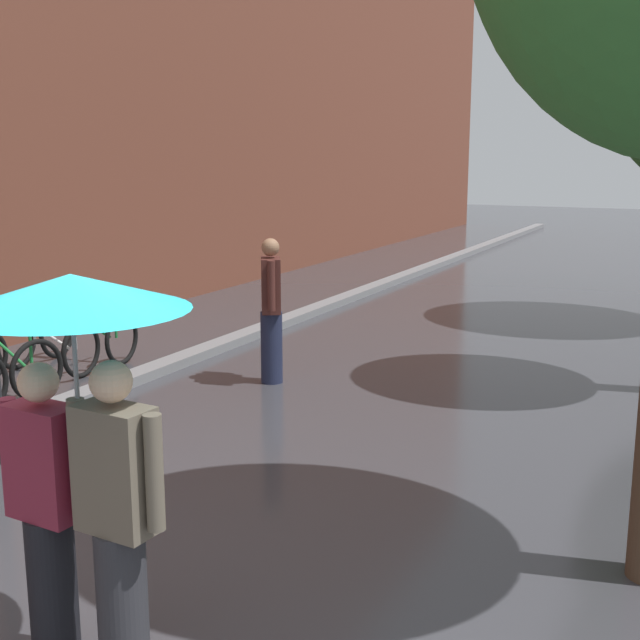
{
  "coord_description": "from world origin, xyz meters",
  "views": [
    {
      "loc": [
        3.04,
        -3.06,
        2.71
      ],
      "look_at": [
        0.08,
        2.93,
        1.35
      ],
      "focal_mm": 46.17,
      "sensor_mm": 36.0,
      "label": 1
    }
  ],
  "objects_px": {
    "parked_bicycle_2": "(48,344)",
    "pedestrian_walking_midground": "(271,310)",
    "parked_bicycle_1": "(8,361)",
    "couple_under_umbrella": "(77,411)",
    "parked_bicycle_3": "(89,333)"
  },
  "relations": [
    {
      "from": "parked_bicycle_2",
      "to": "couple_under_umbrella",
      "type": "relative_size",
      "value": 0.52
    },
    {
      "from": "parked_bicycle_2",
      "to": "parked_bicycle_3",
      "type": "bearing_deg",
      "value": 87.94
    },
    {
      "from": "parked_bicycle_3",
      "to": "pedestrian_walking_midground",
      "type": "height_order",
      "value": "pedestrian_walking_midground"
    },
    {
      "from": "parked_bicycle_1",
      "to": "couple_under_umbrella",
      "type": "relative_size",
      "value": 0.55
    },
    {
      "from": "parked_bicycle_2",
      "to": "pedestrian_walking_midground",
      "type": "distance_m",
      "value": 2.88
    },
    {
      "from": "parked_bicycle_3",
      "to": "parked_bicycle_1",
      "type": "bearing_deg",
      "value": -82.65
    },
    {
      "from": "parked_bicycle_2",
      "to": "parked_bicycle_3",
      "type": "distance_m",
      "value": 0.71
    },
    {
      "from": "parked_bicycle_3",
      "to": "couple_under_umbrella",
      "type": "relative_size",
      "value": 0.53
    },
    {
      "from": "parked_bicycle_3",
      "to": "pedestrian_walking_midground",
      "type": "bearing_deg",
      "value": 3.77
    },
    {
      "from": "pedestrian_walking_midground",
      "to": "couple_under_umbrella",
      "type": "bearing_deg",
      "value": -70.21
    },
    {
      "from": "parked_bicycle_1",
      "to": "pedestrian_walking_midground",
      "type": "xyz_separation_m",
      "value": [
        2.47,
        1.73,
        0.51
      ]
    },
    {
      "from": "parked_bicycle_2",
      "to": "parked_bicycle_1",
      "type": "bearing_deg",
      "value": -75.05
    },
    {
      "from": "parked_bicycle_2",
      "to": "pedestrian_walking_midground",
      "type": "relative_size",
      "value": 0.65
    },
    {
      "from": "parked_bicycle_1",
      "to": "parked_bicycle_3",
      "type": "relative_size",
      "value": 1.02
    },
    {
      "from": "parked_bicycle_1",
      "to": "pedestrian_walking_midground",
      "type": "height_order",
      "value": "pedestrian_walking_midground"
    }
  ]
}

